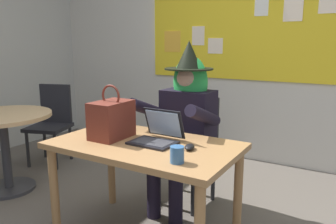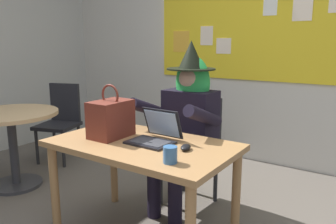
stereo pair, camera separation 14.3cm
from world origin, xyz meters
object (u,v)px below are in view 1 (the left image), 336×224
desk_main (144,156)px  side_table_round (4,134)px  coffee_mug (177,155)px  computer_mouse (190,147)px  person_costumed (185,115)px  chair_spare_by_window (52,119)px  chair_at_desk (192,143)px  handbag (112,119)px  laptop (157,135)px

desk_main → side_table_round: 1.58m
desk_main → coffee_mug: bearing=-30.3°
computer_mouse → person_costumed: bearing=105.5°
desk_main → side_table_round: (-1.58, 0.01, -0.07)m
coffee_mug → chair_spare_by_window: size_ratio=0.11×
person_costumed → computer_mouse: size_ratio=13.34×
computer_mouse → chair_spare_by_window: 2.31m
computer_mouse → coffee_mug: bearing=-94.3°
chair_spare_by_window → person_costumed: bearing=65.6°
chair_at_desk → side_table_round: (-1.57, -0.72, 0.03)m
handbag → chair_spare_by_window: handbag is taller
side_table_round → coffee_mug: bearing=-6.6°
chair_at_desk → laptop: bearing=10.5°
person_costumed → coffee_mug: bearing=25.9°
coffee_mug → chair_at_desk: bearing=111.9°
laptop → computer_mouse: bearing=-6.5°
chair_at_desk → person_costumed: 0.30m
person_costumed → desk_main: bearing=1.9°
person_costumed → handbag: size_ratio=3.67×
side_table_round → chair_spare_by_window: 0.82m
chair_at_desk → coffee_mug: (0.38, -0.94, 0.24)m
handbag → side_table_round: (-1.31, 0.02, -0.30)m
laptop → side_table_round: size_ratio=0.35×
desk_main → person_costumed: size_ratio=0.90×
person_costumed → handbag: 0.67m
coffee_mug → side_table_round: bearing=173.4°
chair_at_desk → handbag: bearing=-14.8°
desk_main → laptop: laptop is taller
desk_main → chair_spare_by_window: size_ratio=1.40×
chair_at_desk → side_table_round: chair_at_desk is taller
chair_at_desk → handbag: size_ratio=2.42×
person_costumed → coffee_mug: (0.39, -0.82, -0.03)m
desk_main → handbag: handbag is taller
side_table_round → desk_main: bearing=-0.3°
chair_spare_by_window → side_table_round: bearing=0.0°
desk_main → person_costumed: (-0.01, 0.60, 0.17)m
laptop → chair_at_desk: bearing=97.3°
computer_mouse → handbag: 0.61m
chair_spare_by_window → handbag: bearing=44.4°
laptop → chair_spare_by_window: laptop is taller
chair_at_desk → person_costumed: (-0.01, -0.12, 0.27)m
desk_main → person_costumed: bearing=91.2°
handbag → side_table_round: bearing=179.0°
handbag → coffee_mug: 0.68m
desk_main → laptop: (0.06, 0.06, 0.14)m
desk_main → chair_at_desk: (-0.01, 0.72, -0.10)m
laptop → handbag: bearing=-165.7°
chair_at_desk → laptop: 0.71m
desk_main → coffee_mug: 0.46m
desk_main → coffee_mug: size_ratio=13.13×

